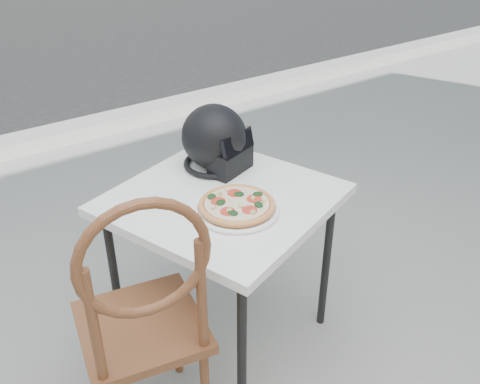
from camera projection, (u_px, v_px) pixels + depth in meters
cafe_table_main at (223, 210)px, 2.28m from camera, size 1.07×1.07×0.80m
plate at (237, 209)px, 2.13m from camera, size 0.43×0.43×0.02m
pizza at (237, 204)px, 2.12m from camera, size 0.40×0.40×0.04m
helmet at (216, 141)px, 2.40m from camera, size 0.37×0.38×0.30m
cafe_chair_main at (144, 312)px, 1.85m from camera, size 0.52×0.52×1.17m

